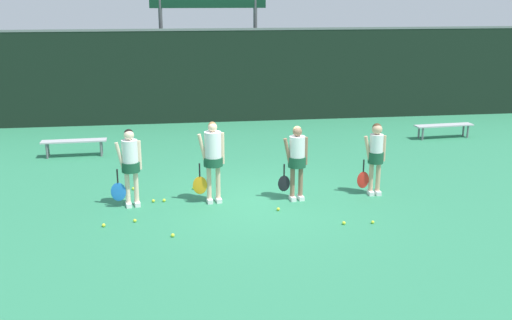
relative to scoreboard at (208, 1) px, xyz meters
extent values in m
plane|color=#2D7F56|center=(0.34, -9.76, -4.15)|extent=(140.00, 140.00, 0.00)
cube|color=black|center=(0.34, -1.17, -2.56)|extent=(60.00, 0.06, 3.17)
cube|color=slate|center=(0.34, -1.17, -0.93)|extent=(60.00, 0.08, 0.08)
cylinder|color=#515156|center=(-1.69, 0.00, -1.52)|extent=(0.14, 0.14, 5.25)
cylinder|color=#515156|center=(1.69, 0.00, -1.52)|extent=(0.14, 0.14, 5.25)
cube|color=#B2B2B7|center=(-4.15, -5.31, -3.70)|extent=(1.77, 0.41, 0.04)
cylinder|color=slate|center=(-3.43, -5.16, -3.93)|extent=(0.06, 0.06, 0.42)
cylinder|color=slate|center=(-3.42, -5.42, -3.93)|extent=(0.06, 0.06, 0.42)
cylinder|color=slate|center=(-4.87, -5.21, -3.93)|extent=(0.06, 0.06, 0.42)
cylinder|color=slate|center=(-4.87, -5.46, -3.93)|extent=(0.06, 0.06, 0.42)
cube|color=#B2B2B7|center=(6.98, -4.69, -3.74)|extent=(1.90, 0.49, 0.04)
cylinder|color=slate|center=(7.74, -4.51, -3.95)|extent=(0.06, 0.06, 0.39)
cylinder|color=slate|center=(7.75, -4.76, -3.95)|extent=(0.06, 0.06, 0.39)
cylinder|color=slate|center=(6.20, -4.62, -3.95)|extent=(0.06, 0.06, 0.39)
cylinder|color=slate|center=(6.22, -4.87, -3.95)|extent=(0.06, 0.06, 0.39)
cylinder|color=beige|center=(-2.26, -9.67, -3.75)|extent=(0.10, 0.10, 0.79)
cylinder|color=beige|center=(-2.43, -9.70, -3.75)|extent=(0.10, 0.10, 0.79)
cube|color=white|center=(-2.25, -9.70, -4.10)|extent=(0.15, 0.26, 0.09)
cube|color=white|center=(-2.43, -9.73, -4.10)|extent=(0.15, 0.26, 0.09)
cylinder|color=#194C33|center=(-2.35, -9.69, -3.28)|extent=(0.38, 0.38, 0.21)
cylinder|color=white|center=(-2.35, -9.69, -3.03)|extent=(0.33, 0.33, 0.65)
sphere|color=beige|center=(-2.35, -9.69, -2.60)|extent=(0.21, 0.21, 0.21)
sphere|color=black|center=(-2.35, -9.67, -2.58)|extent=(0.19, 0.19, 0.19)
cylinder|color=beige|center=(-2.55, -9.72, -3.04)|extent=(0.21, 0.11, 0.62)
cylinder|color=beige|center=(-2.15, -9.65, -3.04)|extent=(0.08, 0.08, 0.61)
cylinder|color=black|center=(-2.62, -9.76, -3.45)|extent=(0.03, 0.03, 0.29)
ellipsoid|color=blue|center=(-2.62, -9.76, -3.80)|extent=(0.31, 0.03, 0.40)
cylinder|color=beige|center=(-0.52, -9.67, -3.73)|extent=(0.10, 0.10, 0.84)
cylinder|color=beige|center=(-0.71, -9.69, -3.73)|extent=(0.10, 0.10, 0.84)
cube|color=white|center=(-0.52, -9.70, -4.10)|extent=(0.13, 0.25, 0.09)
cube|color=white|center=(-0.71, -9.72, -4.10)|extent=(0.13, 0.25, 0.09)
cylinder|color=#194C33|center=(-0.62, -9.68, -3.24)|extent=(0.41, 0.41, 0.19)
cylinder|color=white|center=(-0.62, -9.68, -2.95)|extent=(0.36, 0.36, 0.71)
sphere|color=beige|center=(-0.62, -9.68, -2.49)|extent=(0.20, 0.20, 0.20)
sphere|color=olive|center=(-0.62, -9.66, -2.47)|extent=(0.18, 0.18, 0.18)
cylinder|color=beige|center=(-0.83, -9.70, -2.96)|extent=(0.22, 0.10, 0.68)
cylinder|color=beige|center=(-0.41, -9.66, -2.96)|extent=(0.08, 0.08, 0.68)
cylinder|color=black|center=(-0.91, -9.73, -3.40)|extent=(0.03, 0.03, 0.29)
ellipsoid|color=orange|center=(-0.91, -9.73, -3.74)|extent=(0.31, 0.03, 0.40)
cylinder|color=#8C664C|center=(1.27, -9.78, -3.76)|extent=(0.10, 0.10, 0.78)
cylinder|color=#8C664C|center=(1.09, -9.80, -3.76)|extent=(0.10, 0.10, 0.78)
cube|color=white|center=(1.28, -9.81, -4.10)|extent=(0.13, 0.25, 0.09)
cube|color=white|center=(1.09, -9.83, -4.10)|extent=(0.13, 0.25, 0.09)
cylinder|color=#194C33|center=(1.18, -9.79, -3.29)|extent=(0.39, 0.39, 0.23)
cylinder|color=white|center=(1.18, -9.79, -3.04)|extent=(0.34, 0.34, 0.64)
sphere|color=#8C664C|center=(1.18, -9.79, -2.62)|extent=(0.20, 0.20, 0.20)
sphere|color=#D8B772|center=(1.18, -9.77, -2.60)|extent=(0.19, 0.19, 0.19)
cylinder|color=#8C664C|center=(0.97, -9.81, -3.06)|extent=(0.21, 0.09, 0.61)
cylinder|color=#8C664C|center=(1.38, -9.77, -3.06)|extent=(0.08, 0.08, 0.61)
cylinder|color=black|center=(0.90, -9.83, -3.44)|extent=(0.03, 0.03, 0.26)
ellipsoid|color=black|center=(0.90, -9.83, -3.75)|extent=(0.26, 0.03, 0.36)
cylinder|color=tan|center=(3.07, -9.69, -3.76)|extent=(0.10, 0.10, 0.77)
cylinder|color=tan|center=(2.90, -9.68, -3.76)|extent=(0.10, 0.10, 0.77)
cube|color=white|center=(3.07, -9.72, -4.10)|extent=(0.12, 0.24, 0.09)
cube|color=white|center=(2.90, -9.71, -4.10)|extent=(0.12, 0.24, 0.09)
cylinder|color=#194C33|center=(2.99, -9.69, -3.29)|extent=(0.34, 0.34, 0.25)
cylinder|color=white|center=(2.99, -9.69, -3.07)|extent=(0.30, 0.30, 0.61)
sphere|color=tan|center=(2.99, -9.69, -2.65)|extent=(0.23, 0.23, 0.23)
sphere|color=#4C331E|center=(2.99, -9.67, -2.62)|extent=(0.21, 0.21, 0.21)
cylinder|color=tan|center=(2.80, -9.68, -3.08)|extent=(0.20, 0.08, 0.58)
cylinder|color=tan|center=(3.17, -9.69, -3.08)|extent=(0.08, 0.08, 0.58)
cylinder|color=black|center=(2.72, -9.69, -3.46)|extent=(0.03, 0.03, 0.28)
ellipsoid|color=red|center=(2.72, -9.69, -3.79)|extent=(0.27, 0.03, 0.38)
sphere|color=#CCE033|center=(0.66, -10.43, -4.11)|extent=(0.07, 0.07, 0.07)
sphere|color=#CCE033|center=(-2.39, -8.60, -4.11)|extent=(0.07, 0.07, 0.07)
sphere|color=#CCE033|center=(2.37, -11.42, -4.11)|extent=(0.06, 0.06, 0.06)
sphere|color=#CCE033|center=(-1.53, -11.54, -4.11)|extent=(0.07, 0.07, 0.07)
sphere|color=#CCE033|center=(-2.26, -10.67, -4.11)|extent=(0.07, 0.07, 0.07)
sphere|color=#CCE033|center=(-1.02, -8.75, -4.11)|extent=(0.07, 0.07, 0.07)
sphere|color=#CCE033|center=(1.79, -11.39, -4.11)|extent=(0.07, 0.07, 0.07)
sphere|color=#CCE033|center=(-2.84, -10.84, -4.11)|extent=(0.07, 0.07, 0.07)
sphere|color=#CCE033|center=(-1.92, -9.52, -4.11)|extent=(0.07, 0.07, 0.07)
sphere|color=#CCE033|center=(-1.69, -9.53, -4.11)|extent=(0.07, 0.07, 0.07)
camera|label=1|loc=(-1.49, -21.96, 0.17)|focal=42.00mm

